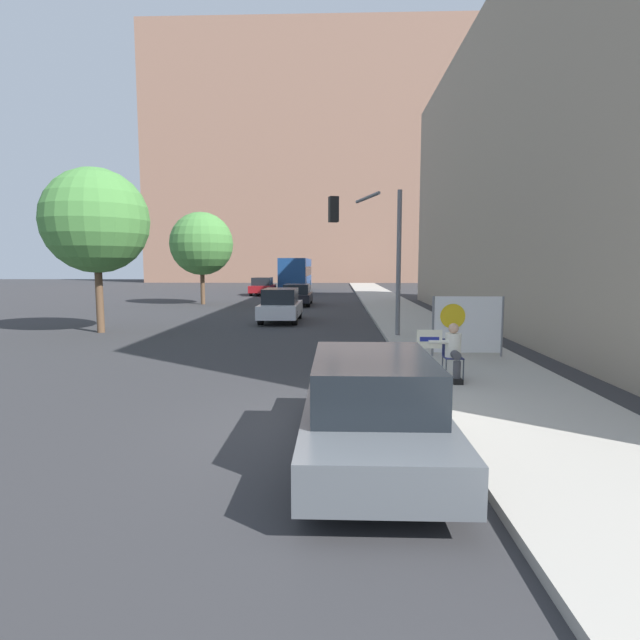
# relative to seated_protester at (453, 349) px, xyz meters

# --- Properties ---
(ground_plane) EXTENTS (160.00, 160.00, 0.00)m
(ground_plane) POSITION_rel_seated_protester_xyz_m (-2.41, -3.11, -0.80)
(ground_plane) COLOR #303033
(sidewalk_curb) EXTENTS (3.33, 90.00, 0.14)m
(sidewalk_curb) POSITION_rel_seated_protester_xyz_m (0.85, 11.89, -0.73)
(sidewalk_curb) COLOR #A8A399
(sidewalk_curb) RESTS_ON ground_plane
(building_backdrop_far) EXTENTS (52.00, 12.00, 36.31)m
(building_backdrop_far) POSITION_rel_seated_protester_xyz_m (-4.41, 66.59, 17.36)
(building_backdrop_far) COLOR #936B56
(building_backdrop_far) RESTS_ON ground_plane
(building_backdrop_right) EXTENTS (10.00, 32.00, 13.36)m
(building_backdrop_right) POSITION_rel_seated_protester_xyz_m (8.53, 10.76, 5.88)
(building_backdrop_right) COLOR gray
(building_backdrop_right) RESTS_ON ground_plane
(seated_protester) EXTENTS (1.00, 0.77, 1.22)m
(seated_protester) POSITION_rel_seated_protester_xyz_m (0.00, 0.00, 0.00)
(seated_protester) COLOR #474C56
(seated_protester) RESTS_ON sidewalk_curb
(protest_banner) EXTENTS (1.92, 0.06, 1.63)m
(protest_banner) POSITION_rel_seated_protester_xyz_m (1.02, 2.80, 0.21)
(protest_banner) COLOR slate
(protest_banner) RESTS_ON sidewalk_curb
(traffic_light_pole) EXTENTS (2.54, 2.30, 5.04)m
(traffic_light_pole) POSITION_rel_seated_protester_xyz_m (-1.26, 6.63, 2.74)
(traffic_light_pole) COLOR slate
(traffic_light_pole) RESTS_ON sidewalk_curb
(parked_car_curbside) EXTENTS (1.80, 4.65, 1.42)m
(parked_car_curbside) POSITION_rel_seated_protester_xyz_m (-2.02, -4.08, -0.09)
(parked_car_curbside) COLOR #565B60
(parked_car_curbside) RESTS_ON ground_plane
(car_on_road_nearest) EXTENTS (1.71, 4.21, 1.53)m
(car_on_road_nearest) POSITION_rel_seated_protester_xyz_m (-5.08, 12.02, -0.04)
(car_on_road_nearest) COLOR silver
(car_on_road_nearest) RESTS_ON ground_plane
(car_on_road_midblock) EXTENTS (1.81, 4.39, 1.37)m
(car_on_road_midblock) POSITION_rel_seated_protester_xyz_m (-5.06, 21.25, -0.11)
(car_on_road_midblock) COLOR black
(car_on_road_midblock) RESTS_ON ground_plane
(car_on_road_distant) EXTENTS (1.80, 4.36, 1.51)m
(car_on_road_distant) POSITION_rel_seated_protester_xyz_m (-8.90, 32.00, -0.05)
(car_on_road_distant) COLOR maroon
(car_on_road_distant) RESTS_ON ground_plane
(city_bus_on_road) EXTENTS (2.48, 10.32, 3.19)m
(city_bus_on_road) POSITION_rel_seated_protester_xyz_m (-6.53, 38.51, 1.04)
(city_bus_on_road) COLOR navy
(city_bus_on_road) RESTS_ON ground_plane
(street_tree_near_curb) EXTENTS (3.94, 3.94, 6.24)m
(street_tree_near_curb) POSITION_rel_seated_protester_xyz_m (-11.64, 8.13, 3.46)
(street_tree_near_curb) COLOR brown
(street_tree_near_curb) RESTS_ON ground_plane
(street_tree_midblock) EXTENTS (4.10, 4.10, 6.02)m
(street_tree_midblock) POSITION_rel_seated_protester_xyz_m (-11.37, 21.91, 3.17)
(street_tree_midblock) COLOR brown
(street_tree_midblock) RESTS_ON ground_plane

